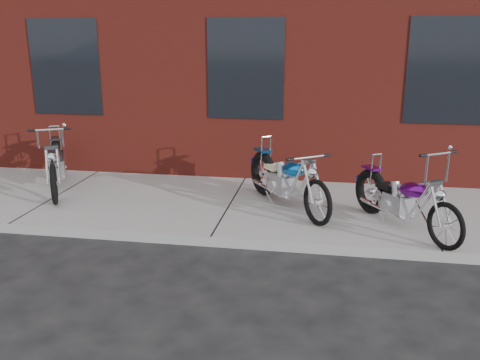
# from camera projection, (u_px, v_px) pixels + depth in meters

# --- Properties ---
(ground) EXTENTS (120.00, 120.00, 0.00)m
(ground) POSITION_uv_depth(u_px,v_px,m) (211.00, 247.00, 6.92)
(ground) COLOR black
(ground) RESTS_ON ground
(sidewalk) EXTENTS (22.00, 3.00, 0.15)m
(sidewalk) POSITION_uv_depth(u_px,v_px,m) (231.00, 207.00, 8.32)
(sidewalk) COLOR #979797
(sidewalk) RESTS_ON ground
(chopper_purple) EXTENTS (1.26, 1.88, 1.22)m
(chopper_purple) POSITION_uv_depth(u_px,v_px,m) (402.00, 202.00, 7.09)
(chopper_purple) COLOR black
(chopper_purple) RESTS_ON sidewalk
(chopper_blue) EXTENTS (1.44, 1.99, 1.02)m
(chopper_blue) POSITION_uv_depth(u_px,v_px,m) (286.00, 181.00, 7.96)
(chopper_blue) COLOR black
(chopper_blue) RESTS_ON sidewalk
(chopper_third) EXTENTS (1.15, 2.15, 1.19)m
(chopper_third) POSITION_uv_depth(u_px,v_px,m) (56.00, 166.00, 8.92)
(chopper_third) COLOR black
(chopper_third) RESTS_ON sidewalk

